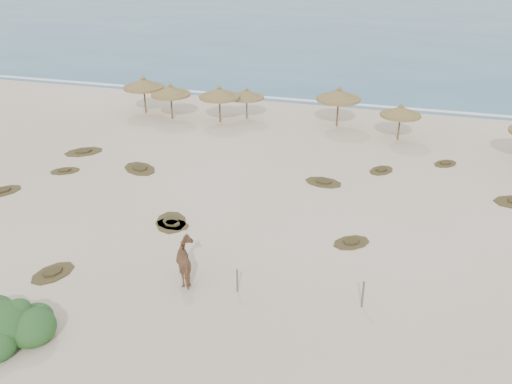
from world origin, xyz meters
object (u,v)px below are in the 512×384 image
palapa_1 (219,93)px  palapa_0 (144,84)px  bush (4,326)px  horse (188,262)px

palapa_1 → palapa_0: bearing=174.7°
palapa_0 → bush: 27.69m
horse → bush: size_ratio=0.55×
palapa_1 → horse: bearing=-73.9°
palapa_0 → bush: size_ratio=1.12×
horse → palapa_0: bearing=-93.3°
palapa_0 → horse: bearing=-59.5°
palapa_1 → horse: size_ratio=1.94×
horse → bush: horse is taller
palapa_1 → bush: (1.03, -25.97, -1.70)m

